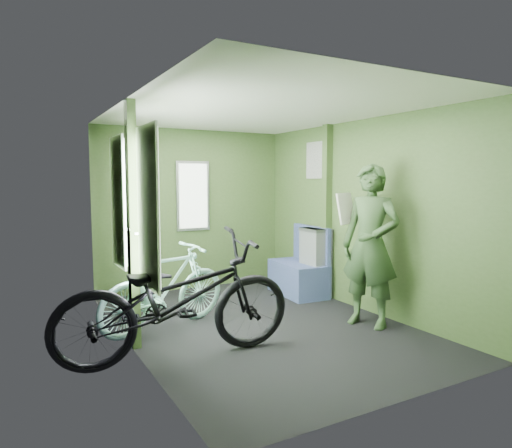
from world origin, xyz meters
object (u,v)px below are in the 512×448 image
at_px(bicycle_mint, 167,330).
at_px(bicycle_black, 179,361).
at_px(passenger, 370,245).
at_px(waste_box, 316,263).
at_px(bench_seat, 300,274).

bearing_deg(bicycle_mint, bicycle_black, 151.44).
relative_size(bicycle_black, bicycle_mint, 1.36).
xyz_separation_m(bicycle_mint, passenger, (1.98, -0.91, 0.88)).
distance_m(bicycle_mint, passenger, 2.35).
relative_size(bicycle_mint, waste_box, 1.66).
relative_size(bicycle_black, bench_seat, 2.23).
height_order(bicycle_mint, passenger, passenger).
xyz_separation_m(bicycle_black, bicycle_mint, (0.17, 0.85, 0.00)).
xyz_separation_m(bicycle_black, waste_box, (2.38, 1.23, 0.47)).
bearing_deg(bench_seat, bicycle_black, -143.17).
height_order(bicycle_black, passenger, passenger).
height_order(bicycle_black, waste_box, waste_box).
distance_m(passenger, bench_seat, 1.62).
bearing_deg(waste_box, bicycle_mint, -170.34).
xyz_separation_m(passenger, waste_box, (0.23, 1.29, -0.41)).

